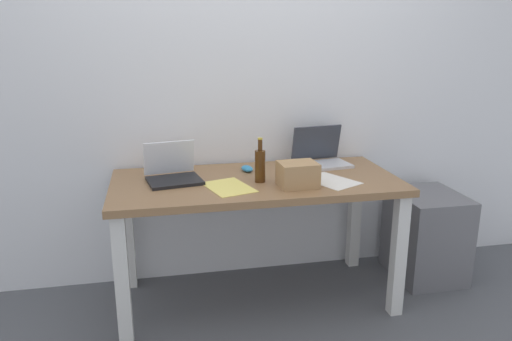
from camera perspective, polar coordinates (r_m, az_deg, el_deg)
ground_plane at (r=3.08m, az=-0.00°, el=-14.55°), size 8.00×8.00×0.00m
back_wall at (r=3.10m, az=-1.64°, el=11.03°), size 5.20×0.08×2.60m
desk at (r=2.81m, az=-0.00°, el=-3.05°), size 1.61×0.75×0.75m
laptop_left at (r=2.78m, az=-9.60°, el=-0.31°), size 0.33×0.30×0.21m
laptop_right at (r=3.09m, az=7.48°, el=1.62°), size 0.35×0.28×0.24m
beer_bottle at (r=2.70m, az=0.47°, el=0.66°), size 0.06×0.06×0.25m
computer_mouse at (r=2.93m, az=-1.03°, el=0.22°), size 0.08×0.11×0.03m
cardboard_box at (r=2.64m, az=4.85°, el=-0.45°), size 0.21×0.18×0.13m
paper_sheet_front_right at (r=2.77m, az=8.63°, el=-1.19°), size 0.32×0.36×0.00m
paper_yellow_folder at (r=2.63m, az=-3.20°, el=-1.92°), size 0.29×0.34×0.00m
filing_cabinet at (r=3.41m, az=19.05°, el=-7.08°), size 0.40×0.48×0.56m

